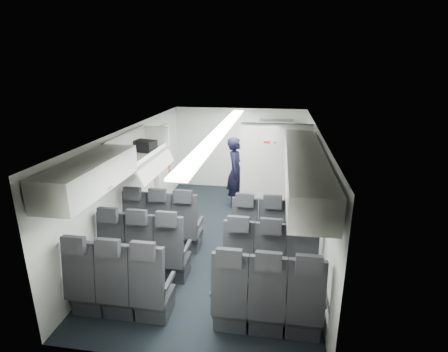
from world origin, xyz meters
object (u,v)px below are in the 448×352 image
(seat_row_front, at_px, (216,232))
(seat_row_mid, at_px, (205,259))
(flight_attendant, at_px, (236,172))
(seat_row_rear, at_px, (191,296))
(boarding_door, at_px, (163,166))
(carry_on_bag, at_px, (145,147))
(galley_unit, at_px, (275,158))

(seat_row_front, height_order, seat_row_mid, same)
(flight_attendant, bearing_deg, seat_row_mid, 178.89)
(seat_row_rear, relative_size, flight_attendant, 2.01)
(boarding_door, xyz_separation_m, flight_attendant, (1.71, 0.14, -0.13))
(seat_row_mid, relative_size, seat_row_rear, 1.00)
(seat_row_front, xyz_separation_m, seat_row_rear, (0.00, -1.80, 0.00))
(seat_row_rear, height_order, flight_attendant, flight_attendant)
(seat_row_front, distance_m, boarding_door, 2.71)
(seat_row_mid, bearing_deg, flight_attendant, 88.74)
(seat_row_rear, distance_m, boarding_door, 4.25)
(seat_row_mid, bearing_deg, seat_row_rear, -90.00)
(seat_row_mid, height_order, seat_row_rear, same)
(seat_row_mid, height_order, carry_on_bag, carry_on_bag)
(boarding_door, bearing_deg, seat_row_front, -51.84)
(seat_row_front, relative_size, flight_attendant, 2.01)
(boarding_door, distance_m, flight_attendant, 1.72)
(seat_row_front, bearing_deg, seat_row_rear, -90.00)
(galley_unit, bearing_deg, seat_row_front, -106.28)
(seat_row_mid, bearing_deg, boarding_door, 118.77)
(seat_row_front, distance_m, flight_attendant, 2.27)
(seat_row_front, xyz_separation_m, galley_unit, (0.95, 3.25, 0.55))
(seat_row_rear, xyz_separation_m, flight_attendant, (0.07, 4.02, 0.43))
(galley_unit, bearing_deg, seat_row_mid, -102.88)
(seat_row_mid, bearing_deg, seat_row_front, 90.00)
(seat_row_mid, distance_m, galley_unit, 4.30)
(boarding_door, height_order, carry_on_bag, carry_on_bag)
(boarding_door, bearing_deg, seat_row_rear, -67.13)
(seat_row_front, height_order, flight_attendant, flight_attendant)
(galley_unit, xyz_separation_m, flight_attendant, (-0.88, -1.03, -0.12))
(seat_row_mid, height_order, flight_attendant, flight_attendant)
(seat_row_front, height_order, boarding_door, boarding_door)
(seat_row_front, relative_size, seat_row_rear, 1.00)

